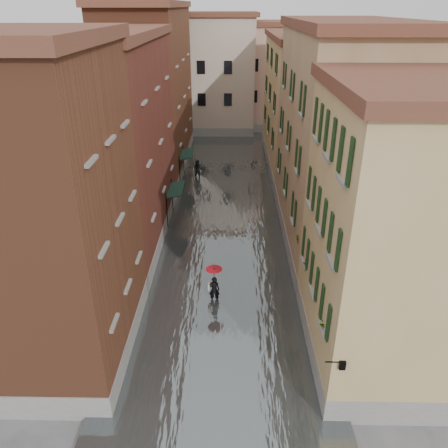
{
  "coord_description": "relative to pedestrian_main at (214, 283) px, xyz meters",
  "views": [
    {
      "loc": [
        0.45,
        -17.4,
        14.14
      ],
      "look_at": [
        0.06,
        4.78,
        3.0
      ],
      "focal_mm": 35.0,
      "sensor_mm": 36.0,
      "label": 1
    }
  ],
  "objects": [
    {
      "name": "building_end_pink",
      "position": [
        6.4,
        38.5,
        4.77
      ],
      "size": [
        10.0,
        9.0,
        12.0
      ],
      "primitive_type": "cube",
      "color": "tan",
      "rests_on": "ground"
    },
    {
      "name": "ground",
      "position": [
        0.4,
        -1.5,
        -1.23
      ],
      "size": [
        120.0,
        120.0,
        0.0
      ],
      "primitive_type": "plane",
      "color": "#4F4F51",
      "rests_on": "ground"
    },
    {
      "name": "pedestrian_far",
      "position": [
        -2.17,
        18.26,
        -0.32
      ],
      "size": [
        1.01,
        0.87,
        1.81
      ],
      "primitive_type": "imported",
      "rotation": [
        0.0,
        0.0,
        -0.23
      ],
      "color": "black",
      "rests_on": "ground"
    },
    {
      "name": "building_right_far",
      "position": [
        7.4,
        22.5,
        4.52
      ],
      "size": [
        6.0,
        16.0,
        11.5
      ],
      "primitive_type": "cube",
      "color": "tan",
      "rests_on": "ground"
    },
    {
      "name": "building_end_cream",
      "position": [
        -2.6,
        36.5,
        5.27
      ],
      "size": [
        12.0,
        9.0,
        13.0
      ],
      "primitive_type": "cube",
      "color": "beige",
      "rests_on": "ground"
    },
    {
      "name": "building_left_near",
      "position": [
        -6.6,
        -3.5,
        5.27
      ],
      "size": [
        6.0,
        8.0,
        13.0
      ],
      "primitive_type": "cube",
      "color": "brown",
      "rests_on": "ground"
    },
    {
      "name": "window_planters",
      "position": [
        4.52,
        -1.95,
        2.28
      ],
      "size": [
        0.59,
        7.89,
        0.84
      ],
      "color": "#9E3733",
      "rests_on": "ground"
    },
    {
      "name": "pedestrian_main",
      "position": [
        0.0,
        0.0,
        0.0
      ],
      "size": [
        0.89,
        0.89,
        2.06
      ],
      "color": "black",
      "rests_on": "ground"
    },
    {
      "name": "building_left_mid",
      "position": [
        -6.6,
        7.5,
        5.02
      ],
      "size": [
        6.0,
        14.0,
        12.5
      ],
      "primitive_type": "cube",
      "color": "maroon",
      "rests_on": "ground"
    },
    {
      "name": "building_right_mid",
      "position": [
        7.4,
        7.5,
        5.27
      ],
      "size": [
        6.0,
        14.0,
        13.0
      ],
      "primitive_type": "cube",
      "color": "tan",
      "rests_on": "ground"
    },
    {
      "name": "awning_near",
      "position": [
        -3.09,
        9.61,
        1.24
      ],
      "size": [
        1.09,
        2.92,
        2.8
      ],
      "color": "#163228",
      "rests_on": "ground"
    },
    {
      "name": "wall_lantern",
      "position": [
        4.73,
        -7.5,
        1.78
      ],
      "size": [
        0.71,
        0.22,
        0.35
      ],
      "color": "black",
      "rests_on": "ground"
    },
    {
      "name": "floodwater",
      "position": [
        0.4,
        11.5,
        -1.13
      ],
      "size": [
        10.0,
        60.0,
        0.2
      ],
      "primitive_type": "cube",
      "color": "#515859",
      "rests_on": "ground"
    },
    {
      "name": "building_left_far",
      "position": [
        -6.6,
        22.5,
        5.77
      ],
      "size": [
        6.0,
        16.0,
        14.0
      ],
      "primitive_type": "cube",
      "color": "brown",
      "rests_on": "ground"
    },
    {
      "name": "awning_far",
      "position": [
        -3.08,
        17.85,
        1.24
      ],
      "size": [
        1.09,
        3.23,
        2.8
      ],
      "color": "#163228",
      "rests_on": "ground"
    },
    {
      "name": "building_right_near",
      "position": [
        7.4,
        -3.5,
        4.52
      ],
      "size": [
        6.0,
        8.0,
        11.5
      ],
      "primitive_type": "cube",
      "color": "tan",
      "rests_on": "ground"
    }
  ]
}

